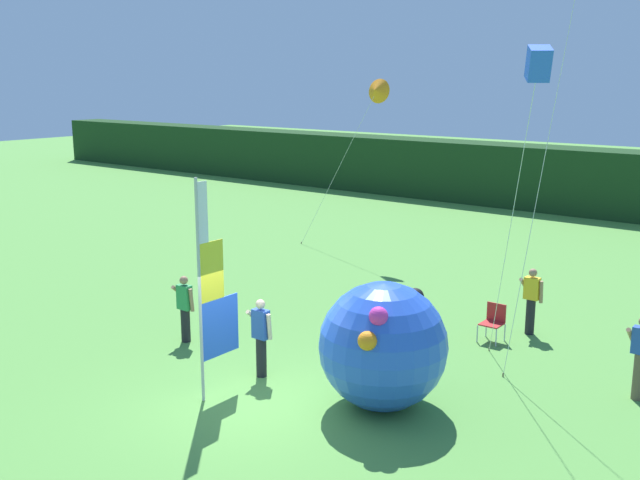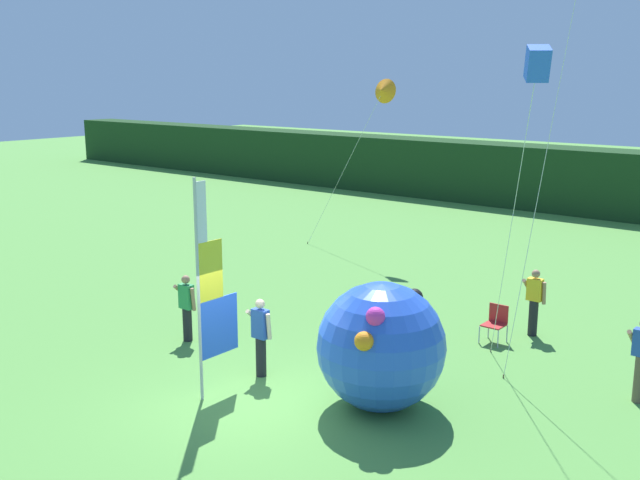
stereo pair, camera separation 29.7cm
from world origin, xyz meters
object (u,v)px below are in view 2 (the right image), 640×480
(inflatable_balloon, at_px, (381,346))
(kite_blue_box_2, at_px, (537,66))
(banner_flag, at_px, (210,293))
(person_mid_field, at_px, (261,335))
(folding_chair, at_px, (496,321))
(person_near_banner, at_px, (534,301))
(kite_orange_delta_1, at_px, (383,91))
(person_far_left, at_px, (187,306))

(inflatable_balloon, relative_size, kite_blue_box_2, 0.36)
(banner_flag, bearing_deg, person_mid_field, 86.14)
(banner_flag, height_order, folding_chair, banner_flag)
(person_near_banner, distance_m, person_mid_field, 6.89)
(person_near_banner, bearing_deg, kite_blue_box_2, -70.56)
(person_mid_field, relative_size, kite_orange_delta_1, 0.27)
(banner_flag, height_order, kite_orange_delta_1, kite_orange_delta_1)
(person_mid_field, relative_size, inflatable_balloon, 0.69)
(inflatable_balloon, bearing_deg, kite_blue_box_2, 38.81)
(person_mid_field, distance_m, person_far_left, 2.87)
(person_far_left, distance_m, folding_chair, 7.33)
(person_near_banner, height_order, inflatable_balloon, inflatable_balloon)
(person_far_left, xyz_separation_m, kite_blue_box_2, (7.66, 1.52, 5.48))
(inflatable_balloon, bearing_deg, banner_flag, -150.62)
(person_mid_field, height_order, inflatable_balloon, inflatable_balloon)
(folding_chair, distance_m, kite_blue_box_2, 6.85)
(banner_flag, xyz_separation_m, person_far_left, (-2.74, 1.73, -1.24))
(banner_flag, xyz_separation_m, person_mid_field, (0.09, 1.29, -1.20))
(folding_chair, bearing_deg, person_mid_field, -120.11)
(kite_orange_delta_1, bearing_deg, kite_blue_box_2, -43.92)
(person_near_banner, bearing_deg, inflatable_balloon, -96.16)
(person_near_banner, xyz_separation_m, kite_orange_delta_1, (-7.90, 4.95, 4.80))
(person_near_banner, height_order, person_far_left, person_near_banner)
(person_far_left, xyz_separation_m, inflatable_balloon, (5.63, -0.11, 0.37))
(person_far_left, distance_m, kite_orange_delta_1, 11.67)
(kite_orange_delta_1, bearing_deg, person_mid_field, -67.69)
(kite_orange_delta_1, distance_m, kite_blue_box_2, 12.95)
(person_near_banner, relative_size, folding_chair, 1.85)
(inflatable_balloon, xyz_separation_m, kite_blue_box_2, (2.03, 1.63, 5.11))
(banner_flag, distance_m, folding_chair, 7.14)
(folding_chair, bearing_deg, kite_orange_delta_1, 141.21)
(person_mid_field, xyz_separation_m, kite_blue_box_2, (4.83, 1.97, 5.44))
(person_near_banner, distance_m, inflatable_balloon, 5.69)
(banner_flag, bearing_deg, person_near_banner, 64.33)
(banner_flag, bearing_deg, person_far_left, 147.71)
(person_near_banner, xyz_separation_m, inflatable_balloon, (-0.61, -5.65, 0.35))
(inflatable_balloon, bearing_deg, person_near_banner, 83.84)
(person_mid_field, bearing_deg, person_far_left, 171.09)
(kite_orange_delta_1, bearing_deg, person_far_left, -81.03)
(folding_chair, bearing_deg, kite_blue_box_2, -57.56)
(folding_chair, height_order, kite_orange_delta_1, kite_orange_delta_1)
(kite_blue_box_2, bearing_deg, inflatable_balloon, -141.19)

